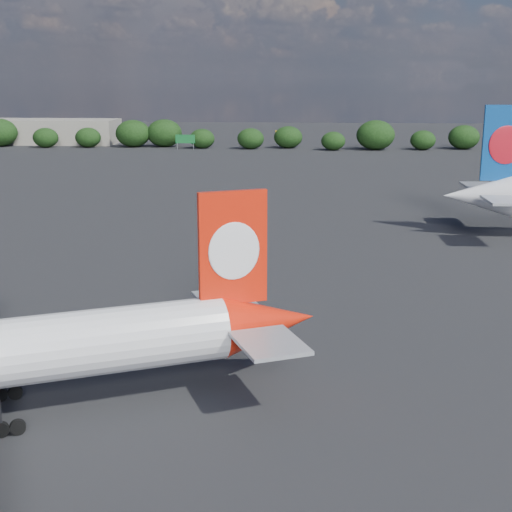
{
  "coord_description": "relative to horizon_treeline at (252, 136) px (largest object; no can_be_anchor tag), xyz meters",
  "views": [
    {
      "loc": [
        20.07,
        -43.03,
        21.96
      ],
      "look_at": [
        16.0,
        12.0,
        8.0
      ],
      "focal_mm": 50.0,
      "sensor_mm": 36.0,
      "label": 1
    }
  ],
  "objects": [
    {
      "name": "ground",
      "position": [
        -2.3,
        -119.89,
        -3.93
      ],
      "size": [
        500.0,
        500.0,
        0.0
      ],
      "primitive_type": "plane",
      "color": "black",
      "rests_on": "ground"
    },
    {
      "name": "billboard_yellow",
      "position": [
        9.7,
        2.11,
        -0.06
      ],
      "size": [
        5.0,
        0.3,
        5.5
      ],
      "color": "gold",
      "rests_on": "ground"
    },
    {
      "name": "horizon_treeline",
      "position": [
        0.0,
        0.0,
        0.0
      ],
      "size": [
        203.06,
        16.66,
        9.01
      ],
      "color": "black",
      "rests_on": "ground"
    },
    {
      "name": "terminal_building",
      "position": [
        -67.3,
        12.11,
        0.07
      ],
      "size": [
        42.0,
        16.0,
        8.0
      ],
      "color": "gray",
      "rests_on": "ground"
    },
    {
      "name": "highway_sign",
      "position": [
        -20.3,
        -3.89,
        -0.8
      ],
      "size": [
        6.0,
        0.3,
        4.5
      ],
      "color": "#125E27",
      "rests_on": "ground"
    }
  ]
}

